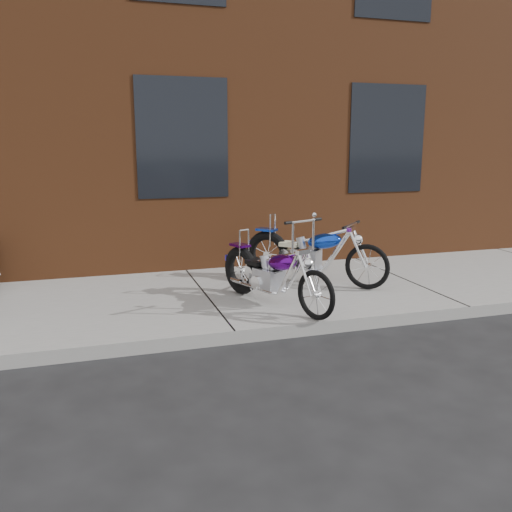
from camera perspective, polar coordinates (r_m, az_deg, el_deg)
name	(u,v)px	position (r m, az deg, el deg)	size (l,w,h in m)	color
ground	(235,344)	(5.92, -2.21, -9.27)	(120.00, 120.00, 0.00)	#29292A
sidewalk	(206,300)	(7.28, -5.29, -4.64)	(22.00, 3.00, 0.15)	gray
building_brick	(144,61)	(13.54, -11.71, 19.48)	(22.00, 10.00, 8.00)	brown
chopper_purple	(273,276)	(6.70, 1.77, -2.15)	(0.84, 1.90, 1.13)	black
chopper_blue	(311,255)	(7.82, 5.86, 0.06)	(1.62, 1.62, 0.95)	black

